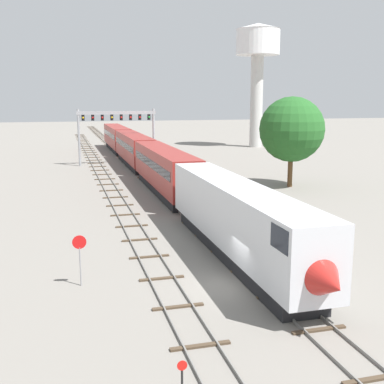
{
  "coord_description": "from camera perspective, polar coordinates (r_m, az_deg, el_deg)",
  "views": [
    {
      "loc": [
        -8.7,
        -23.91,
        10.19
      ],
      "look_at": [
        1.0,
        12.0,
        3.0
      ],
      "focal_mm": 45.46,
      "sensor_mm": 36.0,
      "label": 1
    }
  ],
  "objects": [
    {
      "name": "stop_sign",
      "position": [
        27.43,
        -13.03,
        -7.01
      ],
      "size": [
        0.76,
        0.08,
        2.88
      ],
      "color": "gray",
      "rests_on": "ground"
    },
    {
      "name": "trackside_tree_left",
      "position": [
        57.25,
        11.62,
        7.2
      ],
      "size": [
        7.47,
        7.47,
        10.42
      ],
      "color": "brown",
      "rests_on": "ground"
    },
    {
      "name": "track_main",
      "position": [
        85.19,
        -7.81,
        4.02
      ],
      "size": [
        2.6,
        200.0,
        0.16
      ],
      "color": "slate",
      "rests_on": "ground"
    },
    {
      "name": "water_tower",
      "position": [
        104.88,
        7.71,
        15.97
      ],
      "size": [
        9.12,
        9.12,
        25.24
      ],
      "color": "beige",
      "rests_on": "ground"
    },
    {
      "name": "ground_plane",
      "position": [
        27.41,
        4.61,
        -10.92
      ],
      "size": [
        400.0,
        400.0,
        0.0
      ],
      "primitive_type": "plane",
      "color": "gray"
    },
    {
      "name": "passenger_train",
      "position": [
        64.39,
        -5.46,
        4.13
      ],
      "size": [
        3.04,
        90.88,
        4.8
      ],
      "color": "silver",
      "rests_on": "ground"
    },
    {
      "name": "track_near",
      "position": [
        64.91,
        -10.34,
        1.79
      ],
      "size": [
        2.6,
        160.0,
        0.16
      ],
      "color": "slate",
      "rests_on": "ground"
    },
    {
      "name": "signal_gantry",
      "position": [
        76.27,
        -8.82,
        7.95
      ],
      "size": [
        12.1,
        0.49,
        8.6
      ],
      "color": "#999BA0",
      "rests_on": "ground"
    }
  ]
}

